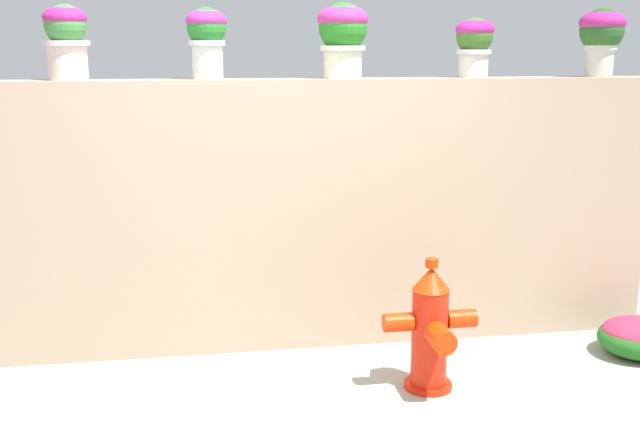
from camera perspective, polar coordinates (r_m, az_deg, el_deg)
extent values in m
plane|color=#989B8D|center=(4.08, -0.63, -15.55)|extent=(24.00, 24.00, 0.00)
cube|color=tan|center=(4.99, -2.94, 0.37)|extent=(5.00, 0.30, 1.74)
cylinder|color=beige|center=(4.91, -18.23, 11.19)|extent=(0.23, 0.23, 0.23)
cylinder|color=beige|center=(4.91, -18.32, 12.37)|extent=(0.27, 0.27, 0.03)
sphere|color=#3D813C|center=(4.91, -18.40, 13.57)|extent=(0.25, 0.25, 0.25)
ellipsoid|color=#B1227B|center=(4.91, -18.44, 14.07)|extent=(0.26, 0.26, 0.13)
cylinder|color=silver|center=(4.85, -8.35, 11.68)|extent=(0.19, 0.19, 0.23)
cylinder|color=silver|center=(4.85, -8.39, 12.88)|extent=(0.22, 0.22, 0.03)
sphere|color=#247328|center=(4.85, -8.43, 13.98)|extent=(0.24, 0.24, 0.24)
ellipsoid|color=#B02985|center=(4.85, -8.45, 14.47)|extent=(0.25, 0.25, 0.13)
cylinder|color=beige|center=(4.94, 1.69, 11.64)|extent=(0.24, 0.24, 0.20)
cylinder|color=beige|center=(4.94, 1.70, 12.65)|extent=(0.28, 0.28, 0.03)
sphere|color=#23731F|center=(4.94, 1.71, 14.10)|extent=(0.31, 0.31, 0.31)
ellipsoid|color=#AE297C|center=(4.94, 1.71, 14.72)|extent=(0.32, 0.32, 0.17)
cylinder|color=beige|center=(5.20, 11.33, 11.33)|extent=(0.19, 0.19, 0.18)
cylinder|color=beige|center=(5.20, 11.36, 12.15)|extent=(0.22, 0.22, 0.03)
sphere|color=#376322|center=(5.20, 11.41, 13.25)|extent=(0.24, 0.24, 0.24)
ellipsoid|color=#B62082|center=(5.20, 11.43, 13.71)|extent=(0.25, 0.25, 0.13)
cylinder|color=beige|center=(5.53, 20.04, 11.02)|extent=(0.18, 0.18, 0.21)
cylinder|color=beige|center=(5.53, 20.11, 11.93)|extent=(0.21, 0.21, 0.03)
sphere|color=#275221|center=(5.53, 20.20, 13.07)|extent=(0.29, 0.29, 0.29)
ellipsoid|color=#AD237B|center=(5.53, 20.24, 13.59)|extent=(0.30, 0.30, 0.16)
cylinder|color=red|center=(4.61, 8.01, -12.03)|extent=(0.28, 0.28, 0.03)
cylinder|color=red|center=(4.50, 8.12, -8.76)|extent=(0.21, 0.21, 0.60)
cone|color=red|center=(4.38, 8.27, -4.32)|extent=(0.22, 0.22, 0.13)
cylinder|color=red|center=(4.35, 8.31, -3.18)|extent=(0.07, 0.07, 0.05)
cylinder|color=red|center=(4.41, 5.83, -7.57)|extent=(0.17, 0.11, 0.11)
cylinder|color=red|center=(4.52, 10.45, -7.21)|extent=(0.17, 0.11, 0.11)
cylinder|color=red|center=(4.30, 8.95, -8.68)|extent=(0.13, 0.18, 0.13)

